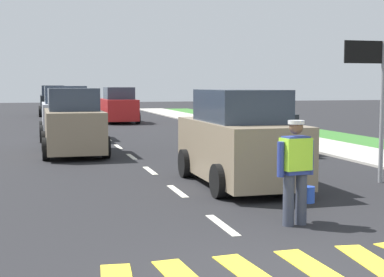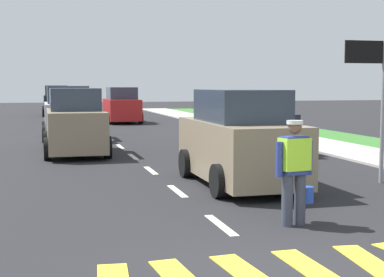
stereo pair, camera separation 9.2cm
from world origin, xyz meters
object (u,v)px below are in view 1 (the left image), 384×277
road_worker (296,167)px  car_oncoming_third (53,102)px  lane_direction_sign (374,77)px  car_outgoing_ahead (239,141)px  car_outgoing_far (119,106)px  car_parked_far (251,124)px  car_oncoming_lead (73,124)px  car_oncoming_second (65,114)px

road_worker → car_oncoming_third: car_oncoming_third is taller
lane_direction_sign → car_outgoing_ahead: size_ratio=0.75×
car_outgoing_ahead → car_outgoing_far: 21.79m
car_parked_far → car_oncoming_third: car_oncoming_third is taller
car_outgoing_ahead → road_worker: bearing=-95.6°
lane_direction_sign → car_oncoming_lead: bearing=130.5°
car_outgoing_far → road_worker: bearing=-91.6°
car_parked_far → car_oncoming_third: (-5.76, 24.67, 0.08)m
lane_direction_sign → car_outgoing_far: bearing=96.7°
car_parked_far → car_outgoing_ahead: 6.44m
lane_direction_sign → car_oncoming_second: (-6.17, 12.70, -1.39)m
car_outgoing_ahead → car_oncoming_second: (-3.17, 12.16, 0.03)m
car_outgoing_ahead → car_oncoming_second: 12.56m
lane_direction_sign → car_oncoming_lead: lane_direction_sign is taller
car_outgoing_far → lane_direction_sign: bearing=-83.3°
car_outgoing_ahead → car_oncoming_second: size_ratio=1.04×
car_parked_far → car_outgoing_far: bearing=98.0°
car_outgoing_far → car_oncoming_third: bearing=111.9°
lane_direction_sign → car_oncoming_third: 31.75m
lane_direction_sign → car_parked_far: size_ratio=0.82×
car_outgoing_ahead → car_oncoming_third: bearing=95.9°
car_oncoming_lead → road_worker: bearing=-74.8°
lane_direction_sign → road_worker: bearing=-136.8°
road_worker → car_oncoming_lead: 10.76m
car_parked_far → car_oncoming_lead: size_ratio=0.96×
road_worker → car_oncoming_third: size_ratio=0.39×
lane_direction_sign → car_oncoming_lead: 9.62m
road_worker → car_outgoing_far: (0.72, 25.47, 0.04)m
car_parked_far → car_oncoming_second: size_ratio=0.95×
car_parked_far → car_outgoing_ahead: size_ratio=0.91×
car_oncoming_third → car_parked_far: bearing=-76.9°
road_worker → car_oncoming_lead: size_ratio=0.41×
road_worker → car_outgoing_ahead: 3.70m
car_oncoming_third → car_oncoming_second: (0.01, -18.42, -0.00)m
road_worker → car_parked_far: car_parked_far is taller
car_parked_far → car_oncoming_lead: bearing=172.2°
lane_direction_sign → car_oncoming_second: lane_direction_sign is taller
car_oncoming_third → car_oncoming_second: bearing=-90.0°
road_worker → car_outgoing_far: car_outgoing_far is taller
car_parked_far → car_outgoing_far: size_ratio=0.93×
car_oncoming_lead → car_oncoming_third: (0.01, 23.88, 0.03)m
lane_direction_sign → car_parked_far: bearing=93.7°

